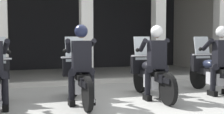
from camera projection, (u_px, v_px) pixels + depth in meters
name	position (u px, v px, depth m)	size (l,w,h in m)	color
ground_plane	(87.00, 80.00, 8.95)	(80.00, 80.00, 0.00)	#999993
station_building	(73.00, 14.00, 10.69)	(10.59, 4.32, 3.42)	black
kerb_strip	(90.00, 82.00, 8.30)	(10.09, 0.24, 0.12)	#B7B5AD
motorcycle_center_left	(79.00, 78.00, 6.00)	(0.62, 2.04, 1.35)	black
police_officer_center_left	(81.00, 58.00, 5.70)	(0.63, 0.61, 1.58)	black
motorcycle_center_right	(150.00, 75.00, 6.48)	(0.62, 2.04, 1.35)	black
police_officer_center_right	(156.00, 56.00, 6.18)	(0.63, 0.61, 1.58)	black
motorcycle_far_right	(212.00, 72.00, 6.94)	(0.62, 2.04, 1.35)	black
police_officer_far_right	(221.00, 55.00, 6.64)	(0.63, 0.61, 1.58)	black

